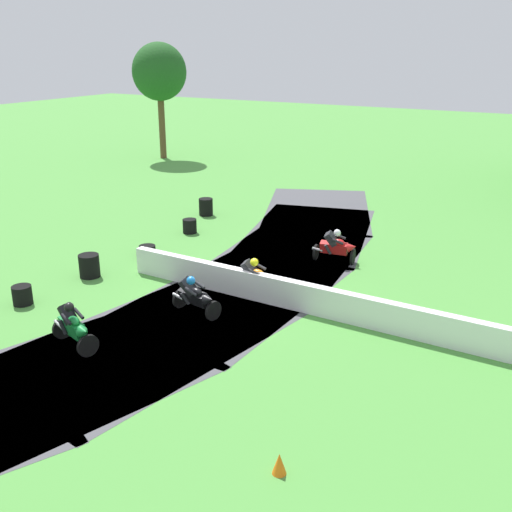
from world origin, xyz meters
name	(u,v)px	position (x,y,z in m)	size (l,w,h in m)	color
ground_plane	(236,294)	(0.00, 0.00, 0.00)	(120.00, 120.00, 0.00)	#4C933D
track_asphalt	(209,288)	(-1.03, 0.03, 0.00)	(9.39, 31.45, 0.01)	#47474C
safety_barrier	(399,319)	(5.42, -0.16, 0.45)	(0.30, 18.94, 0.90)	white
motorcycle_lead_green	(73,326)	(-1.81, -5.23, 0.66)	(1.70, 1.09, 1.42)	black
motorcycle_chase_black	(195,296)	(-0.21, -1.94, 0.63)	(1.70, 1.03, 1.42)	black
motorcycle_trailing_orange	(255,277)	(0.61, 0.21, 0.64)	(1.69, 0.85, 1.43)	black
motorcycle_fourth_red	(336,246)	(1.67, 4.34, 0.64)	(1.69, 0.94, 1.43)	black
tire_stack_mid_a	(22,295)	(-5.36, -3.92, 0.30)	(0.60, 0.60, 0.60)	black
tire_stack_mid_b	(89,266)	(-5.23, -1.15, 0.40)	(0.70, 0.70, 0.80)	black
tire_stack_far	(147,251)	(-4.89, 1.56, 0.20)	(0.63, 0.63, 0.40)	black
tire_stack_extra_a	(190,226)	(-5.20, 4.76, 0.30)	(0.59, 0.59, 0.60)	black
tire_stack_extra_b	(206,207)	(-6.16, 7.43, 0.40)	(0.65, 0.65, 0.80)	black
traffic_cone	(279,464)	(5.20, -6.94, 0.22)	(0.28, 0.28, 0.44)	orange
tree_mid_rise	(159,73)	(-17.19, 18.41, 5.78)	(3.66, 3.66, 7.76)	brown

